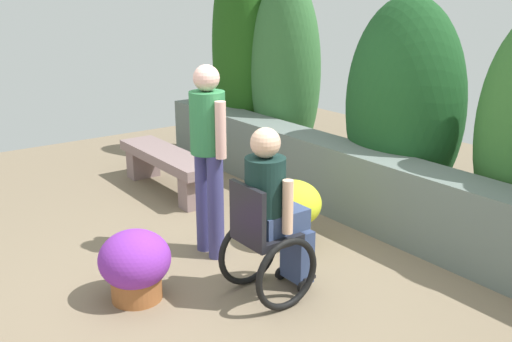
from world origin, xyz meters
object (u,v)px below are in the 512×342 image
stone_bench (168,164)px  person_in_wheelchair (271,219)px  person_standing_companion (208,148)px  flower_pot_terracotta_by_wall (293,209)px  flower_pot_red_accent (135,265)px

stone_bench → person_in_wheelchair: bearing=-8.8°
stone_bench → person_standing_companion: (1.72, -0.50, 0.65)m
flower_pot_terracotta_by_wall → flower_pot_red_accent: bearing=-87.6°
person_standing_companion → flower_pot_terracotta_by_wall: person_standing_companion is taller
person_standing_companion → flower_pot_red_accent: (0.34, -0.88, -0.68)m
flower_pot_terracotta_by_wall → stone_bench: bearing=-173.9°
person_in_wheelchair → flower_pot_terracotta_by_wall: (-0.62, 0.73, -0.28)m
person_in_wheelchair → flower_pot_red_accent: 1.08m
person_standing_companion → stone_bench: bearing=162.2°
flower_pot_red_accent → flower_pot_terracotta_by_wall: bearing=92.4°
person_in_wheelchair → flower_pot_terracotta_by_wall: bearing=128.3°
person_in_wheelchair → person_standing_companion: person_standing_companion is taller
stone_bench → person_standing_companion: bearing=-13.8°
flower_pot_red_accent → person_standing_companion: bearing=111.4°
flower_pot_terracotta_by_wall → flower_pot_red_accent: flower_pot_terracotta_by_wall is taller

